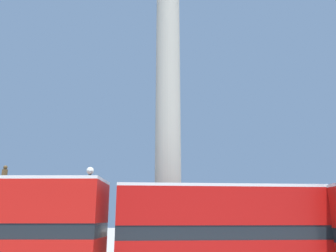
% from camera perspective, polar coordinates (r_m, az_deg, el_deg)
% --- Properties ---
extents(monument_column, '(5.50, 5.50, 25.59)m').
position_cam_1_polar(monument_column, '(20.09, 0.00, -2.42)').
color(monument_column, '#A39E8E').
rests_on(monument_column, ground_plane).
extents(bus_a, '(11.34, 3.34, 4.32)m').
position_cam_1_polar(bus_a, '(14.92, 14.20, -17.55)').
color(bus_a, '#A80F0C').
rests_on(bus_a, ground_plane).
extents(street_lamp, '(0.36, 0.36, 5.39)m').
position_cam_1_polar(street_lamp, '(16.37, -13.97, -16.15)').
color(street_lamp, black).
rests_on(street_lamp, ground_plane).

